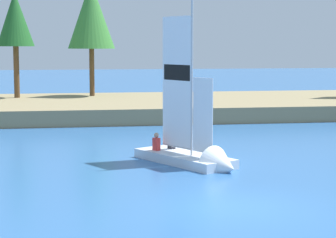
% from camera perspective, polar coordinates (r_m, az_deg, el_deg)
% --- Properties ---
extents(ground_plane, '(200.00, 200.00, 0.00)m').
position_cam_1_polar(ground_plane, '(18.55, 5.81, -7.71)').
color(ground_plane, '#2D609E').
extents(shore_bank, '(80.00, 12.73, 0.95)m').
position_cam_1_polar(shore_bank, '(42.55, -2.74, 1.09)').
color(shore_bank, '#897A56').
rests_on(shore_bank, ground).
extents(shoreline_tree_left, '(2.52, 2.52, 7.18)m').
position_cam_1_polar(shoreline_tree_left, '(45.09, -13.35, 8.52)').
color(shoreline_tree_left, brown).
rests_on(shoreline_tree_left, shore_bank).
extents(shoreline_tree_midleft, '(3.28, 3.28, 8.03)m').
position_cam_1_polar(shoreline_tree_midleft, '(45.74, -6.80, 9.11)').
color(shoreline_tree_midleft, brown).
rests_on(shoreline_tree_midleft, shore_bank).
extents(sailboat, '(3.74, 5.16, 6.87)m').
position_cam_1_polar(sailboat, '(24.32, 2.84, -3.26)').
color(sailboat, silver).
rests_on(sailboat, ground).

